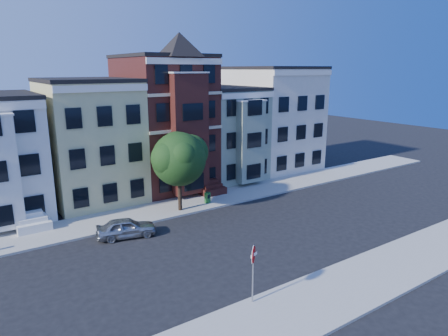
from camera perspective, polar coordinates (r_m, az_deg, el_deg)
ground at (r=27.90m, az=5.13°, el=-9.39°), size 120.00×120.00×0.00m
far_sidewalk at (r=34.01m, az=-3.43°, el=-4.85°), size 60.00×4.00×0.15m
near_sidewalk at (r=22.91m, az=18.32°, el=-15.40°), size 60.00×4.00×0.15m
house_yellow at (r=36.00m, az=-18.61°, el=3.59°), size 7.00×9.00×10.00m
house_brown at (r=38.27m, az=-8.57°, el=6.27°), size 7.00×9.00×12.00m
house_green at (r=41.67m, az=-0.40°, el=4.96°), size 6.00×9.00×9.00m
house_cream at (r=45.75m, az=6.97°, el=6.94°), size 8.00×9.00×11.00m
street_tree at (r=30.96m, az=-6.45°, el=0.76°), size 7.31×7.31×7.71m
parked_car at (r=27.89m, az=-13.78°, el=-8.28°), size 4.19×2.45×1.34m
newspaper_box at (r=33.44m, az=-2.38°, el=-4.23°), size 0.50×0.48×0.88m
stop_sign at (r=19.46m, az=4.15°, el=-14.39°), size 0.90×0.42×3.32m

